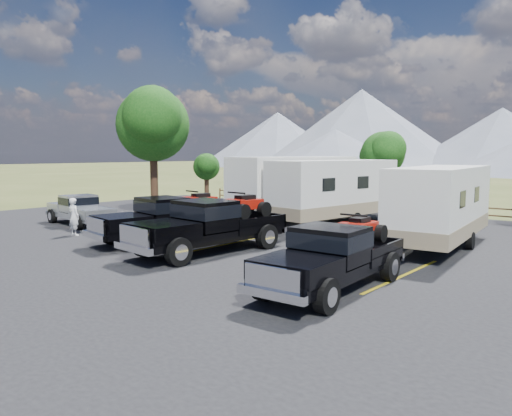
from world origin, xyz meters
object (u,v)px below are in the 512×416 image
Objects in this scene: trailer_left at (294,187)px; rig_right at (334,255)px; rig_left at (167,218)px; trailer_right at (440,206)px; rig_center at (211,224)px; person_b at (155,221)px; pickup_silver at (80,209)px; person_a at (74,217)px; tree_big_nw at (153,125)px; trailer_center at (334,191)px.

rig_right is at bearing -42.86° from trailer_left.
trailer_right is (9.63, 6.14, 0.68)m from rig_left.
rig_center is 0.67× the size of trailer_left.
trailer_left is 9.97m from person_b.
pickup_silver is 3.12× the size of person_a.
tree_big_nw reaches higher than trailer_center.
pickup_silver is at bearing -34.95° from person_a.
rig_right reaches higher than person_a.
trailer_left is 3.04m from trailer_center.
person_a is (2.87, -2.01, 0.05)m from pickup_silver.
pickup_silver is at bearing -179.10° from rig_center.
pickup_silver is at bearing 158.64° from person_b.
trailer_left is at bearing 148.87° from pickup_silver.
tree_big_nw reaches higher than trailer_right.
rig_left is at bearing 165.29° from rig_right.
person_a is (-7.49, -10.84, -0.92)m from trailer_center.
person_b is (-10.06, -6.46, -0.84)m from trailer_right.
trailer_right is (17.71, 0.38, -3.83)m from tree_big_nw.
tree_big_nw reaches higher than pickup_silver.
pickup_silver is (-17.03, 2.25, -0.14)m from rig_right.
rig_center is 9.59m from trailer_center.
trailer_left reaches higher than pickup_silver.
person_b is (7.65, -6.08, -4.67)m from tree_big_nw.
tree_big_nw reaches higher than rig_left.
tree_big_nw is at bearing -155.08° from trailer_center.
rig_left is 3.21m from rig_center.
trailer_center is (-0.25, 9.56, 0.71)m from rig_center.
tree_big_nw reaches higher than rig_center.
person_a is (3.50, -7.53, -4.67)m from tree_big_nw.
person_a is (-4.50, -11.36, -1.01)m from trailer_left.
rig_right is at bearing -8.58° from rig_center.
trailer_center is at bearing -2.47° from trailer_left.
person_b is (4.14, 1.45, 0.00)m from person_a.
rig_right is 0.65× the size of trailer_right.
rig_left is 3.81× the size of person_a.
tree_big_nw is 0.82× the size of trailer_right.
trailer_left is at bearing 71.14° from person_b.
rig_center is 3.95× the size of person_a.
rig_center is at bearing -140.31° from trailer_right.
tree_big_nw is at bearing 124.68° from person_b.
rig_center is at bearing -29.06° from tree_big_nw.
trailer_right is 5.37× the size of person_b.
rig_right is (9.58, -2.02, -0.06)m from rig_left.
rig_right is at bearing 179.02° from person_a.
pickup_silver is (-7.37, -9.35, -1.06)m from trailer_left.
rig_center reaches higher than person_b.
tree_big_nw reaches higher than rig_right.
trailer_left reaches higher than rig_left.
trailer_right is 11.99m from person_b.
trailer_left reaches higher than person_a.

